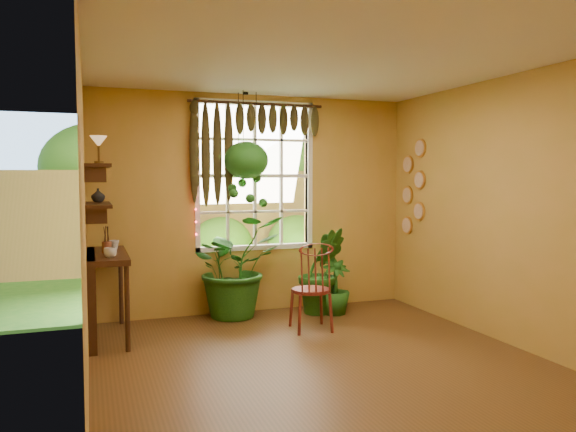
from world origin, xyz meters
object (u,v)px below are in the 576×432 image
Objects in this scene: potted_plant_left at (235,266)px; potted_plant_mid at (322,271)px; counter_ledge at (97,287)px; windsor_chair at (312,301)px; hanging_basket at (246,163)px.

potted_plant_left is 1.16× the size of potted_plant_mid.
potted_plant_mid reaches higher than counter_ledge.
counter_ledge is 2.65m from potted_plant_mid.
potted_plant_left reaches higher than potted_plant_mid.
potted_plant_left reaches higher than counter_ledge.
potted_plant_mid is at bearing 5.01° from counter_ledge.
potted_plant_left is at bearing 131.30° from windsor_chair.
counter_ledge is at bearing 174.05° from windsor_chair.
hanging_basket reaches higher than potted_plant_left.
hanging_basket is (-0.49, 0.89, 1.53)m from windsor_chair.
hanging_basket reaches higher than counter_ledge.
potted_plant_left is at bearing 168.83° from potted_plant_mid.
hanging_basket is at bearing 3.41° from potted_plant_left.
windsor_chair is at bearing -121.09° from potted_plant_mid.
counter_ledge is 1.07× the size of windsor_chair.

